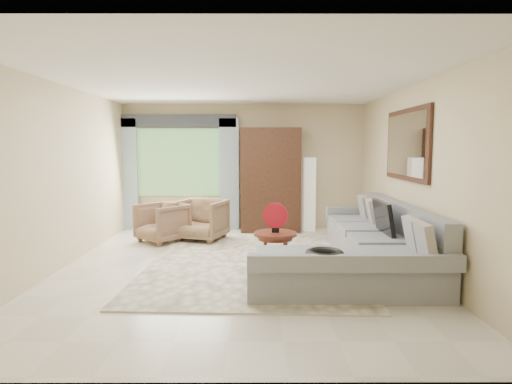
{
  "coord_description": "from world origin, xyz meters",
  "views": [
    {
      "loc": [
        0.24,
        -5.96,
        1.71
      ],
      "look_at": [
        0.25,
        0.35,
        1.05
      ],
      "focal_mm": 30.0,
      "sensor_mm": 36.0,
      "label": 1
    }
  ],
  "objects_px": {
    "potted_plant": "(154,218)",
    "armoire": "(270,180)",
    "sectional_sofa": "(367,251)",
    "coffee_table": "(275,252)",
    "armchair_right": "(201,220)",
    "floor_lamp": "(309,194)",
    "tv_screen": "(383,218)",
    "armchair_left": "(162,223)"
  },
  "relations": [
    {
      "from": "coffee_table",
      "to": "armchair_right",
      "type": "xyz_separation_m",
      "value": [
        -1.26,
        2.15,
        0.08
      ]
    },
    {
      "from": "armchair_left",
      "to": "potted_plant",
      "type": "relative_size",
      "value": 1.52
    },
    {
      "from": "armchair_right",
      "to": "floor_lamp",
      "type": "bearing_deg",
      "value": 43.63
    },
    {
      "from": "armoire",
      "to": "floor_lamp",
      "type": "xyz_separation_m",
      "value": [
        0.8,
        0.06,
        -0.3
      ]
    },
    {
      "from": "coffee_table",
      "to": "armchair_left",
      "type": "bearing_deg",
      "value": 134.16
    },
    {
      "from": "armchair_left",
      "to": "potted_plant",
      "type": "distance_m",
      "value": 1.21
    },
    {
      "from": "sectional_sofa",
      "to": "coffee_table",
      "type": "bearing_deg",
      "value": -172.94
    },
    {
      "from": "sectional_sofa",
      "to": "floor_lamp",
      "type": "relative_size",
      "value": 2.31
    },
    {
      "from": "tv_screen",
      "to": "floor_lamp",
      "type": "height_order",
      "value": "floor_lamp"
    },
    {
      "from": "sectional_sofa",
      "to": "armchair_left",
      "type": "height_order",
      "value": "sectional_sofa"
    },
    {
      "from": "tv_screen",
      "to": "coffee_table",
      "type": "bearing_deg",
      "value": -168.04
    },
    {
      "from": "armoire",
      "to": "floor_lamp",
      "type": "height_order",
      "value": "armoire"
    },
    {
      "from": "armchair_right",
      "to": "potted_plant",
      "type": "distance_m",
      "value": 1.5
    },
    {
      "from": "sectional_sofa",
      "to": "tv_screen",
      "type": "relative_size",
      "value": 4.68
    },
    {
      "from": "sectional_sofa",
      "to": "potted_plant",
      "type": "distance_m",
      "value": 4.72
    },
    {
      "from": "tv_screen",
      "to": "potted_plant",
      "type": "bearing_deg",
      "value": 144.21
    },
    {
      "from": "coffee_table",
      "to": "sectional_sofa",
      "type": "bearing_deg",
      "value": 7.06
    },
    {
      "from": "tv_screen",
      "to": "coffee_table",
      "type": "xyz_separation_m",
      "value": [
        -1.54,
        -0.33,
        -0.42
      ]
    },
    {
      "from": "tv_screen",
      "to": "armchair_left",
      "type": "distance_m",
      "value": 3.91
    },
    {
      "from": "floor_lamp",
      "to": "armoire",
      "type": "bearing_deg",
      "value": -175.71
    },
    {
      "from": "armoire",
      "to": "floor_lamp",
      "type": "bearing_deg",
      "value": 4.29
    },
    {
      "from": "sectional_sofa",
      "to": "coffee_table",
      "type": "height_order",
      "value": "sectional_sofa"
    },
    {
      "from": "tv_screen",
      "to": "armchair_left",
      "type": "xyz_separation_m",
      "value": [
        -3.5,
        1.69,
        -0.37
      ]
    },
    {
      "from": "armchair_right",
      "to": "potted_plant",
      "type": "xyz_separation_m",
      "value": [
        -1.11,
        1.0,
        -0.12
      ]
    },
    {
      "from": "coffee_table",
      "to": "floor_lamp",
      "type": "distance_m",
      "value": 3.26
    },
    {
      "from": "floor_lamp",
      "to": "coffee_table",
      "type": "bearing_deg",
      "value": -105.13
    },
    {
      "from": "potted_plant",
      "to": "floor_lamp",
      "type": "xyz_separation_m",
      "value": [
        3.22,
        -0.04,
        0.5
      ]
    },
    {
      "from": "armchair_right",
      "to": "armoire",
      "type": "height_order",
      "value": "armoire"
    },
    {
      "from": "armchair_right",
      "to": "floor_lamp",
      "type": "distance_m",
      "value": 2.35
    },
    {
      "from": "potted_plant",
      "to": "armchair_left",
      "type": "bearing_deg",
      "value": -69.91
    },
    {
      "from": "armchair_right",
      "to": "sectional_sofa",
      "type": "bearing_deg",
      "value": -19.1
    },
    {
      "from": "coffee_table",
      "to": "armchair_right",
      "type": "bearing_deg",
      "value": 120.49
    },
    {
      "from": "potted_plant",
      "to": "armoire",
      "type": "xyz_separation_m",
      "value": [
        2.42,
        -0.1,
        0.8
      ]
    },
    {
      "from": "armchair_left",
      "to": "armchair_right",
      "type": "distance_m",
      "value": 0.71
    },
    {
      "from": "tv_screen",
      "to": "sectional_sofa",
      "type": "bearing_deg",
      "value": -147.68
    },
    {
      "from": "potted_plant",
      "to": "armoire",
      "type": "height_order",
      "value": "armoire"
    },
    {
      "from": "armchair_right",
      "to": "armoire",
      "type": "relative_size",
      "value": 0.4
    },
    {
      "from": "coffee_table",
      "to": "armchair_left",
      "type": "distance_m",
      "value": 2.81
    },
    {
      "from": "tv_screen",
      "to": "floor_lamp",
      "type": "distance_m",
      "value": 2.88
    },
    {
      "from": "sectional_sofa",
      "to": "armchair_left",
      "type": "xyz_separation_m",
      "value": [
        -3.24,
        1.86,
        0.07
      ]
    },
    {
      "from": "tv_screen",
      "to": "armoire",
      "type": "relative_size",
      "value": 0.35
    },
    {
      "from": "armchair_right",
      "to": "coffee_table",
      "type": "bearing_deg",
      "value": -40.54
    }
  ]
}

